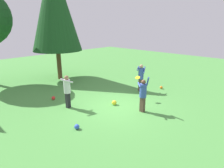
{
  "coord_description": "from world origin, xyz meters",
  "views": [
    {
      "loc": [
        -7.27,
        -6.36,
        4.25
      ],
      "look_at": [
        0.28,
        0.78,
        1.05
      ],
      "focal_mm": 31.67,
      "sensor_mm": 36.0,
      "label": 1
    }
  ],
  "objects_px": {
    "ball_blue": "(77,127)",
    "person_catcher": "(141,75)",
    "person_bystander": "(67,89)",
    "ball_red": "(53,98)",
    "ball_yellow": "(114,103)",
    "ball_orange": "(161,87)",
    "person_thrower": "(143,93)",
    "tree_center": "(54,5)",
    "frisbee": "(138,78)"
  },
  "relations": [
    {
      "from": "frisbee",
      "to": "ball_orange",
      "type": "height_order",
      "value": "frisbee"
    },
    {
      "from": "person_catcher",
      "to": "frisbee",
      "type": "height_order",
      "value": "person_catcher"
    },
    {
      "from": "ball_red",
      "to": "ball_blue",
      "type": "bearing_deg",
      "value": -106.53
    },
    {
      "from": "person_bystander",
      "to": "ball_yellow",
      "type": "height_order",
      "value": "person_bystander"
    },
    {
      "from": "frisbee",
      "to": "tree_center",
      "type": "xyz_separation_m",
      "value": [
        -0.56,
        7.19,
        4.19
      ]
    },
    {
      "from": "ball_yellow",
      "to": "ball_red",
      "type": "distance_m",
      "value": 3.6
    },
    {
      "from": "person_thrower",
      "to": "ball_blue",
      "type": "bearing_deg",
      "value": 117.85
    },
    {
      "from": "person_bystander",
      "to": "ball_red",
      "type": "height_order",
      "value": "person_bystander"
    },
    {
      "from": "person_thrower",
      "to": "person_catcher",
      "type": "bearing_deg",
      "value": -8.33
    },
    {
      "from": "person_bystander",
      "to": "frisbee",
      "type": "height_order",
      "value": "person_bystander"
    },
    {
      "from": "person_catcher",
      "to": "person_bystander",
      "type": "bearing_deg",
      "value": -42.4
    },
    {
      "from": "person_catcher",
      "to": "tree_center",
      "type": "height_order",
      "value": "tree_center"
    },
    {
      "from": "frisbee",
      "to": "ball_blue",
      "type": "relative_size",
      "value": 1.49
    },
    {
      "from": "ball_red",
      "to": "person_thrower",
      "type": "bearing_deg",
      "value": -64.71
    },
    {
      "from": "ball_blue",
      "to": "tree_center",
      "type": "distance_m",
      "value": 9.95
    },
    {
      "from": "person_thrower",
      "to": "person_catcher",
      "type": "distance_m",
      "value": 3.16
    },
    {
      "from": "frisbee",
      "to": "person_thrower",
      "type": "bearing_deg",
      "value": -134.37
    },
    {
      "from": "person_catcher",
      "to": "ball_yellow",
      "type": "relative_size",
      "value": 6.69
    },
    {
      "from": "frisbee",
      "to": "ball_red",
      "type": "distance_m",
      "value": 5.0
    },
    {
      "from": "frisbee",
      "to": "ball_blue",
      "type": "distance_m",
      "value": 4.63
    },
    {
      "from": "ball_yellow",
      "to": "ball_red",
      "type": "relative_size",
      "value": 1.26
    },
    {
      "from": "person_catcher",
      "to": "person_bystander",
      "type": "height_order",
      "value": "person_catcher"
    },
    {
      "from": "ball_blue",
      "to": "person_catcher",
      "type": "bearing_deg",
      "value": 9.09
    },
    {
      "from": "person_thrower",
      "to": "ball_yellow",
      "type": "xyz_separation_m",
      "value": [
        -0.34,
        1.6,
        -0.86
      ]
    },
    {
      "from": "person_bystander",
      "to": "ball_blue",
      "type": "bearing_deg",
      "value": -86.79
    },
    {
      "from": "ball_blue",
      "to": "ball_red",
      "type": "distance_m",
      "value": 3.86
    },
    {
      "from": "person_thrower",
      "to": "person_bystander",
      "type": "relative_size",
      "value": 1.05
    },
    {
      "from": "frisbee",
      "to": "ball_yellow",
      "type": "distance_m",
      "value": 1.96
    },
    {
      "from": "ball_yellow",
      "to": "ball_red",
      "type": "xyz_separation_m",
      "value": [
        -1.87,
        3.08,
        -0.03
      ]
    },
    {
      "from": "person_bystander",
      "to": "ball_red",
      "type": "distance_m",
      "value": 1.82
    },
    {
      "from": "ball_yellow",
      "to": "ball_orange",
      "type": "bearing_deg",
      "value": -6.08
    },
    {
      "from": "person_bystander",
      "to": "ball_yellow",
      "type": "xyz_separation_m",
      "value": [
        1.92,
        -1.51,
        -0.91
      ]
    },
    {
      "from": "ball_orange",
      "to": "ball_red",
      "type": "height_order",
      "value": "ball_red"
    },
    {
      "from": "frisbee",
      "to": "ball_yellow",
      "type": "xyz_separation_m",
      "value": [
        -1.5,
        0.41,
        -1.18
      ]
    },
    {
      "from": "person_catcher",
      "to": "person_bystander",
      "type": "relative_size",
      "value": 1.01
    },
    {
      "from": "tree_center",
      "to": "person_bystander",
      "type": "bearing_deg",
      "value": -118.56
    },
    {
      "from": "ball_orange",
      "to": "person_catcher",
      "type": "bearing_deg",
      "value": 150.76
    },
    {
      "from": "ball_orange",
      "to": "ball_red",
      "type": "xyz_separation_m",
      "value": [
        -6.08,
        3.53,
        0.01
      ]
    },
    {
      "from": "tree_center",
      "to": "ball_yellow",
      "type": "bearing_deg",
      "value": -97.94
    },
    {
      "from": "person_catcher",
      "to": "tree_center",
      "type": "distance_m",
      "value": 8.07
    },
    {
      "from": "person_bystander",
      "to": "ball_red",
      "type": "relative_size",
      "value": 8.29
    },
    {
      "from": "frisbee",
      "to": "ball_orange",
      "type": "relative_size",
      "value": 1.69
    },
    {
      "from": "ball_blue",
      "to": "person_bystander",
      "type": "bearing_deg",
      "value": 63.82
    },
    {
      "from": "person_catcher",
      "to": "ball_blue",
      "type": "bearing_deg",
      "value": -19.19
    },
    {
      "from": "person_thrower",
      "to": "tree_center",
      "type": "xyz_separation_m",
      "value": [
        0.6,
        8.37,
        4.51
      ]
    },
    {
      "from": "person_bystander",
      "to": "ball_blue",
      "type": "relative_size",
      "value": 7.98
    },
    {
      "from": "tree_center",
      "to": "ball_red",
      "type": "bearing_deg",
      "value": -127.31
    },
    {
      "from": "frisbee",
      "to": "tree_center",
      "type": "bearing_deg",
      "value": 94.45
    },
    {
      "from": "person_thrower",
      "to": "ball_red",
      "type": "height_order",
      "value": "person_thrower"
    },
    {
      "from": "ball_blue",
      "to": "ball_orange",
      "type": "distance_m",
      "value": 7.18
    }
  ]
}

